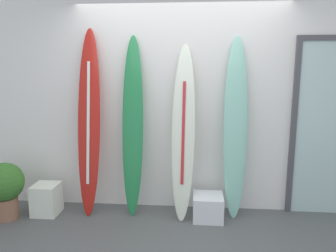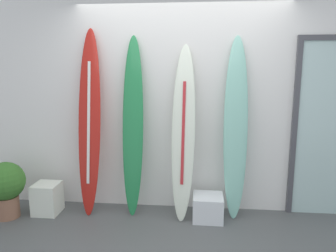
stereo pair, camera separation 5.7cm
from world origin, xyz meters
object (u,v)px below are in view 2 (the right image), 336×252
object	(u,v)px
surfboard_seafoam	(236,129)
potted_plant	(6,185)
display_block_left	(208,207)
display_block_center	(47,198)
surfboard_ivory	(183,133)
surfboard_emerald	(133,127)
surfboard_crimson	(89,124)

from	to	relation	value
surfboard_seafoam	potted_plant	bearing A→B (deg)	-172.90
display_block_left	display_block_center	bearing A→B (deg)	-179.20
surfboard_ivory	surfboard_emerald	bearing A→B (deg)	175.63
display_block_center	potted_plant	bearing A→B (deg)	-159.34
surfboard_emerald	potted_plant	size ratio (longest dim) A/B	3.17
display_block_left	surfboard_ivory	bearing A→B (deg)	164.82
surfboard_seafoam	potted_plant	xyz separation A→B (m)	(-2.67, -0.33, -0.67)
surfboard_seafoam	display_block_left	bearing A→B (deg)	-153.86
potted_plant	surfboard_crimson	bearing A→B (deg)	16.63
surfboard_seafoam	display_block_left	distance (m)	0.98
surfboard_seafoam	display_block_center	world-z (taller)	surfboard_seafoam
display_block_left	surfboard_seafoam	bearing A→B (deg)	26.14
surfboard_emerald	surfboard_ivory	distance (m)	0.61
surfboard_ivory	surfboard_seafoam	xyz separation A→B (m)	(0.60, 0.07, 0.05)
surfboard_ivory	surfboard_seafoam	world-z (taller)	surfboard_seafoam
surfboard_ivory	display_block_center	world-z (taller)	surfboard_ivory
surfboard_emerald	display_block_center	distance (m)	1.38
display_block_left	display_block_center	world-z (taller)	display_block_center
surfboard_crimson	surfboard_ivory	bearing A→B (deg)	-0.84
surfboard_crimson	display_block_left	distance (m)	1.72
surfboard_emerald	surfboard_seafoam	size ratio (longest dim) A/B	1.01
surfboard_seafoam	surfboard_ivory	bearing A→B (deg)	-173.74
surfboard_seafoam	display_block_center	size ratio (longest dim) A/B	5.72
surfboard_crimson	surfboard_seafoam	size ratio (longest dim) A/B	1.05
surfboard_ivory	potted_plant	bearing A→B (deg)	-172.66
display_block_center	potted_plant	size ratio (longest dim) A/B	0.55
display_block_center	display_block_left	bearing A→B (deg)	0.80
surfboard_crimson	potted_plant	world-z (taller)	surfboard_crimson
surfboard_ivory	display_block_left	world-z (taller)	surfboard_ivory
surfboard_seafoam	display_block_center	distance (m)	2.43
display_block_left	display_block_center	size ratio (longest dim) A/B	0.94
potted_plant	display_block_left	bearing A→B (deg)	4.46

